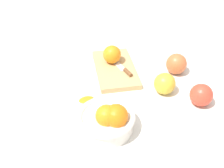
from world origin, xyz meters
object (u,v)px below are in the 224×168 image
Objects in this scene: apple_front_left_2 at (201,95)px; bowl at (107,120)px; knife at (123,68)px; apple_front_left at (165,84)px; apple_front_right at (176,64)px; cutting_board at (115,69)px; orange_on_board at (112,54)px.

bowl is at bearing 90.67° from apple_front_left_2.
apple_front_left reaches higher than knife.
apple_front_right is at bearing -107.53° from knife.
cutting_board is 3.30× the size of apple_front_right.
bowl is 0.33m from orange_on_board.
bowl is 0.32m from apple_front_left_2.
apple_front_left is (-0.15, -0.09, 0.01)m from knife.
cutting_board is 1.63× the size of knife.
knife is 2.11× the size of apple_front_left.
orange_on_board is at bearing 28.16° from apple_front_left.
bowl is 0.29m from knife.
orange_on_board is at bearing 32.55° from apple_front_left_2.
apple_front_right is (-0.12, -0.21, -0.02)m from orange_on_board.
orange_on_board reaches higher than cutting_board.
orange_on_board is 0.24m from apple_front_left.
knife is at bearing 72.47° from apple_front_right.
orange_on_board is at bearing 60.07° from apple_front_right.
apple_front_left_2 is (0.00, -0.32, -0.00)m from bowl.
apple_front_left_2 is (-0.09, -0.08, 0.00)m from apple_front_left.
knife is 2.03× the size of apple_front_right.
knife is 0.20m from apple_front_right.
apple_front_right reaches higher than cutting_board.
cutting_board is at bearing -24.87° from bowl.
apple_front_right is 0.13m from apple_front_left.
knife is 0.18m from apple_front_left.
apple_front_right is at bearing -119.93° from orange_on_board.
apple_front_right is at bearing -47.38° from apple_front_left.
cutting_board is 3.44× the size of apple_front_left.
apple_front_left_2 is at bearing -147.45° from orange_on_board.
bowl reaches higher than apple_front_left_2.
apple_front_right is at bearing -112.07° from cutting_board.
apple_front_right is (-0.08, -0.21, 0.03)m from cutting_board.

